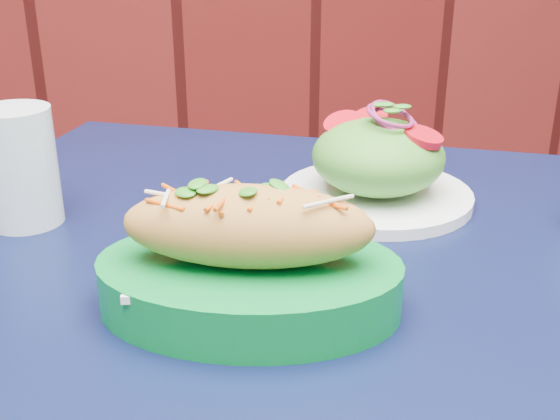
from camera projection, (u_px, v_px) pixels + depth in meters
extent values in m
cube|color=black|center=(291.00, 294.00, 0.59)|extent=(1.04, 1.04, 0.03)
cylinder|color=black|center=(133.00, 375.00, 1.11)|extent=(0.04, 0.04, 0.72)
cube|color=white|center=(249.00, 266.00, 0.53)|extent=(0.18, 0.12, 0.01)
ellipsoid|color=#C1893D|center=(248.00, 226.00, 0.51)|extent=(0.20, 0.11, 0.06)
cylinder|color=white|center=(376.00, 196.00, 0.74)|extent=(0.20, 0.20, 0.01)
ellipsoid|color=#4C992D|center=(378.00, 156.00, 0.73)|extent=(0.14, 0.14, 0.08)
cylinder|color=red|center=(423.00, 132.00, 0.69)|extent=(0.04, 0.04, 0.01)
cylinder|color=red|center=(343.00, 120.00, 0.73)|extent=(0.04, 0.04, 0.01)
cylinder|color=red|center=(370.00, 115.00, 0.75)|extent=(0.04, 0.04, 0.01)
torus|color=#8D1E59|center=(380.00, 116.00, 0.71)|extent=(0.05, 0.05, 0.00)
torus|color=#8D1E59|center=(381.00, 112.00, 0.71)|extent=(0.05, 0.05, 0.00)
torus|color=#8D1E59|center=(381.00, 108.00, 0.71)|extent=(0.05, 0.05, 0.00)
cylinder|color=silver|center=(20.00, 167.00, 0.67)|extent=(0.07, 0.07, 0.12)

